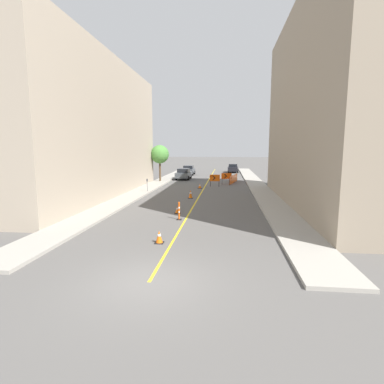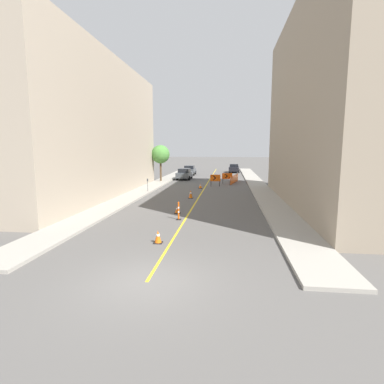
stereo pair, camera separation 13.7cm
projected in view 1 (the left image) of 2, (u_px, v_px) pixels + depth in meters
name	position (u px, v px, depth m)	size (l,w,h in m)	color
ground_plane	(149.00, 282.00, 10.00)	(300.00, 300.00, 0.00)	#565451
lane_stripe	(206.00, 184.00, 37.65)	(0.12, 56.25, 0.01)	gold
sidewalk_left	(158.00, 183.00, 38.34)	(2.19, 56.25, 0.15)	#9E998E
sidewalk_right	(256.00, 184.00, 36.93)	(2.19, 56.25, 0.15)	#9E998E
building_facade_left	(88.00, 129.00, 27.47)	(6.00, 24.90, 12.48)	tan
building_facade_right	(332.00, 107.00, 22.40)	(6.00, 22.30, 14.98)	gray
traffic_cone_nearest	(159.00, 237.00, 14.11)	(0.41, 0.41, 0.61)	black
traffic_cone_second	(177.00, 210.00, 20.64)	(0.40, 0.40, 0.50)	black
traffic_cone_third	(190.00, 194.00, 26.88)	(0.43, 0.43, 0.74)	black
traffic_cone_fourth	(200.00, 186.00, 33.59)	(0.45, 0.45, 0.52)	black
delineator_post_front	(179.00, 212.00, 18.72)	(0.30, 0.30, 1.14)	black
arrow_barricade_primary	(215.00, 178.00, 35.01)	(1.19, 0.15, 1.41)	#EF560C
arrow_barricade_secondary	(226.00, 176.00, 37.18)	(1.26, 0.16, 1.40)	#EF560C
safety_mesh_fence	(233.00, 179.00, 38.90)	(1.15, 5.53, 1.02)	#EF560C
parked_car_curb_near	(184.00, 174.00, 43.21)	(1.95, 4.36, 1.59)	#474C51
parked_car_curb_mid	(189.00, 170.00, 50.52)	(1.93, 4.31, 1.59)	#474C51
parked_car_curb_far	(233.00, 168.00, 55.77)	(1.99, 4.37, 1.59)	black
parking_meter_near_curb	(147.00, 182.00, 30.09)	(0.12, 0.11, 1.29)	#4C4C51
street_tree_left_near	(160.00, 154.00, 39.34)	(2.41, 2.41, 4.73)	#4C3823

